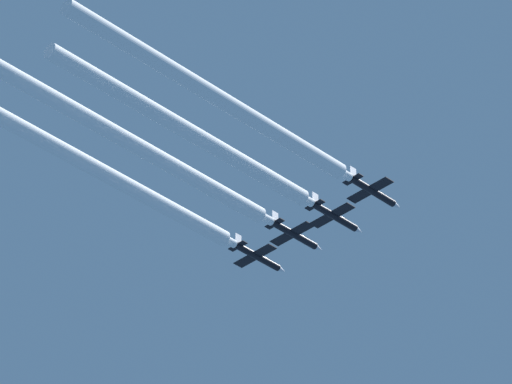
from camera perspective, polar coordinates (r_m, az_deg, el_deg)
The scene contains 8 objects.
jet_far_left at distance 334.62m, azimuth 0.08°, elevation -1.99°, with size 8.93×13.01×3.13m.
jet_inner_left at distance 328.76m, azimuth 1.21°, elevation -1.32°, with size 8.93×13.01×3.13m.
jet_center at distance 324.04m, azimuth 2.43°, elevation -0.76°, with size 8.93×13.01×3.13m.
jet_inner_right at distance 318.98m, azimuth 3.59°, elevation 0.01°, with size 8.93×13.01×3.13m.
smoke_trail_far_left at distance 313.50m, azimuth -4.88°, elevation 0.71°, with size 2.77×64.66×2.77m.
smoke_trail_inner_left at distance 304.90m, azimuth -4.42°, elevation 1.85°, with size 2.77×73.98×2.77m.
smoke_trail_center at distance 303.95m, azimuth -2.07°, elevation 1.85°, with size 2.77×57.90×2.77m.
smoke_trail_inner_right at distance 297.49m, azimuth -1.20°, elevation 2.89°, with size 2.77×62.00×2.77m.
Camera 1 is at (184.54, -197.49, 2.94)m, focal length 132.11 mm.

